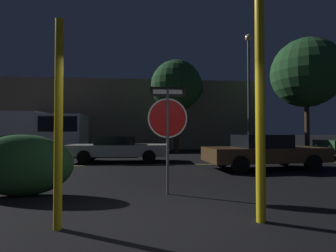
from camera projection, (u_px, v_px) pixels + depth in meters
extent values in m
plane|color=black|center=(159.00, 226.00, 3.85)|extent=(260.00, 260.00, 0.00)
cube|color=gold|center=(148.00, 165.00, 11.13)|extent=(37.27, 0.12, 0.01)
cylinder|color=#4C4C51|center=(168.00, 141.00, 5.89)|extent=(0.06, 0.06, 2.37)
cylinder|color=white|center=(168.00, 118.00, 5.90)|extent=(0.90, 0.02, 0.90)
cylinder|color=#B71414|center=(168.00, 118.00, 5.90)|extent=(0.83, 0.02, 0.83)
cube|color=black|center=(168.00, 92.00, 5.91)|extent=(0.81, 0.03, 0.22)
cube|color=white|center=(168.00, 92.00, 5.91)|extent=(0.66, 0.04, 0.10)
cylinder|color=yellow|center=(59.00, 123.00, 3.77)|extent=(0.12, 0.12, 3.03)
cylinder|color=yellow|center=(260.00, 107.00, 4.08)|extent=(0.15, 0.15, 3.56)
ellipsoid|color=#285B2D|center=(22.00, 165.00, 5.70)|extent=(2.20, 0.84, 1.34)
cylinder|color=black|center=(17.00, 154.00, 13.05)|extent=(0.61, 0.23, 0.60)
sphere|color=#F4EFCC|center=(32.00, 149.00, 12.85)|extent=(0.14, 0.14, 0.14)
sphere|color=#F4EFCC|center=(22.00, 150.00, 11.68)|extent=(0.14, 0.14, 0.14)
cube|color=silver|center=(119.00, 150.00, 12.40)|extent=(4.62, 1.83, 0.51)
cube|color=black|center=(116.00, 140.00, 12.40)|extent=(1.86, 1.54, 0.40)
cylinder|color=black|center=(149.00, 154.00, 13.33)|extent=(0.60, 0.21, 0.60)
cylinder|color=black|center=(149.00, 157.00, 11.67)|extent=(0.60, 0.21, 0.60)
cylinder|color=black|center=(92.00, 154.00, 13.12)|extent=(0.60, 0.21, 0.60)
cylinder|color=black|center=(84.00, 157.00, 11.45)|extent=(0.60, 0.21, 0.60)
sphere|color=#F4EFCC|center=(167.00, 148.00, 13.11)|extent=(0.14, 0.14, 0.14)
sphere|color=#F4EFCC|center=(169.00, 150.00, 12.04)|extent=(0.14, 0.14, 0.14)
cube|color=brown|center=(264.00, 154.00, 9.88)|extent=(4.54, 2.11, 0.52)
cube|color=black|center=(261.00, 141.00, 9.87)|extent=(1.88, 1.66, 0.48)
cylinder|color=black|center=(284.00, 158.00, 10.95)|extent=(0.61, 0.24, 0.60)
cylinder|color=black|center=(313.00, 163.00, 9.26)|extent=(0.61, 0.24, 0.60)
cylinder|color=black|center=(221.00, 159.00, 10.48)|extent=(0.61, 0.24, 0.60)
cylinder|color=black|center=(240.00, 165.00, 8.80)|extent=(0.61, 0.24, 0.60)
sphere|color=#F4EFCC|center=(307.00, 152.00, 10.81)|extent=(0.14, 0.14, 0.14)
sphere|color=#F4EFCC|center=(328.00, 154.00, 9.72)|extent=(0.14, 0.14, 0.14)
cylinder|color=black|center=(327.00, 152.00, 14.85)|extent=(0.61, 0.23, 0.60)
sphere|color=#F4EFCC|center=(329.00, 146.00, 13.37)|extent=(0.14, 0.14, 0.14)
sphere|color=#F4EFCC|center=(316.00, 145.00, 14.50)|extent=(0.14, 0.14, 0.14)
cube|color=silver|center=(64.00, 131.00, 16.98)|extent=(2.76, 2.27, 2.15)
cube|color=black|center=(64.00, 124.00, 16.99)|extent=(2.50, 2.30, 0.95)
cube|color=silver|center=(9.00, 130.00, 16.85)|extent=(4.43, 2.51, 2.30)
cylinder|color=black|center=(68.00, 146.00, 18.03)|extent=(0.86, 0.33, 0.84)
cylinder|color=black|center=(56.00, 148.00, 15.87)|extent=(0.86, 0.33, 0.84)
cylinder|color=black|center=(7.00, 147.00, 17.88)|extent=(0.86, 0.33, 0.84)
cylinder|color=#4C4C51|center=(249.00, 97.00, 17.64)|extent=(0.16, 0.16, 7.60)
sphere|color=#F9E5B2|center=(248.00, 38.00, 17.74)|extent=(0.45, 0.45, 0.45)
cylinder|color=#422D1E|center=(176.00, 128.00, 17.92)|extent=(0.32, 0.32, 3.36)
sphere|color=#235128|center=(176.00, 86.00, 17.99)|extent=(3.49, 3.49, 3.49)
cylinder|color=#422D1E|center=(183.00, 125.00, 22.14)|extent=(0.32, 0.32, 4.05)
sphere|color=#143819|center=(183.00, 87.00, 22.22)|extent=(3.30, 3.30, 3.30)
cylinder|color=#422D1E|center=(307.00, 125.00, 18.83)|extent=(0.32, 0.32, 3.91)
sphere|color=#235128|center=(306.00, 73.00, 18.92)|extent=(4.97, 4.97, 4.97)
cube|color=#7A6B5B|center=(123.00, 116.00, 23.44)|extent=(22.92, 4.63, 5.76)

